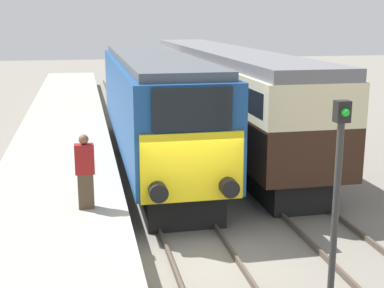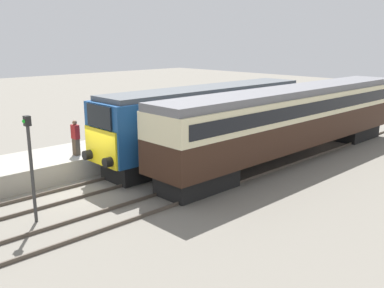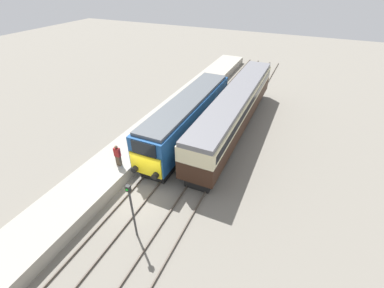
{
  "view_description": "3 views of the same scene",
  "coord_description": "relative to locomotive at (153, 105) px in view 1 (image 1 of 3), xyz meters",
  "views": [
    {
      "loc": [
        -2.45,
        -10.93,
        5.28
      ],
      "look_at": [
        0.0,
        0.99,
        2.39
      ],
      "focal_mm": 50.0,
      "sensor_mm": 36.0,
      "label": 1
    },
    {
      "loc": [
        16.24,
        -8.94,
        6.54
      ],
      "look_at": [
        1.7,
        4.99,
        1.6
      ],
      "focal_mm": 40.0,
      "sensor_mm": 36.0,
      "label": 2
    },
    {
      "loc": [
        8.62,
        -10.35,
        13.05
      ],
      "look_at": [
        1.7,
        4.99,
        1.6
      ],
      "focal_mm": 24.0,
      "sensor_mm": 36.0,
      "label": 3
    }
  ],
  "objects": [
    {
      "name": "person_on_platform",
      "position": [
        -2.48,
        -6.83,
        -0.41
      ],
      "size": [
        0.44,
        0.26,
        1.75
      ],
      "color": "#473828",
      "rests_on": "platform_left"
    },
    {
      "name": "ground_plane",
      "position": [
        0.0,
        -7.9,
        -2.24
      ],
      "size": [
        120.0,
        120.0,
        0.0
      ],
      "primitive_type": "plane",
      "color": "slate"
    },
    {
      "name": "rails_far_track",
      "position": [
        3.4,
        -2.9,
        -2.17
      ],
      "size": [
        1.5,
        60.0,
        0.14
      ],
      "color": "#4C4238",
      "rests_on": "ground_plane"
    },
    {
      "name": "rails_near_track",
      "position": [
        0.0,
        -2.9,
        -2.17
      ],
      "size": [
        1.51,
        60.0,
        0.14
      ],
      "color": "#4C4238",
      "rests_on": "ground_plane"
    },
    {
      "name": "locomotive",
      "position": [
        0.0,
        0.0,
        0.0
      ],
      "size": [
        2.7,
        14.33,
        4.03
      ],
      "color": "black",
      "rests_on": "ground_plane"
    },
    {
      "name": "signal_post",
      "position": [
        1.7,
        -10.87,
        0.11
      ],
      "size": [
        0.24,
        0.28,
        3.96
      ],
      "color": "#333333",
      "rests_on": "ground_plane"
    },
    {
      "name": "passenger_carriage",
      "position": [
        3.4,
        3.25,
        0.2
      ],
      "size": [
        2.75,
        19.28,
        4.02
      ],
      "color": "black",
      "rests_on": "ground_plane"
    },
    {
      "name": "platform_left",
      "position": [
        -3.3,
        0.1,
        -1.76
      ],
      "size": [
        3.5,
        50.0,
        0.96
      ],
      "color": "#9E998C",
      "rests_on": "ground_plane"
    }
  ]
}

